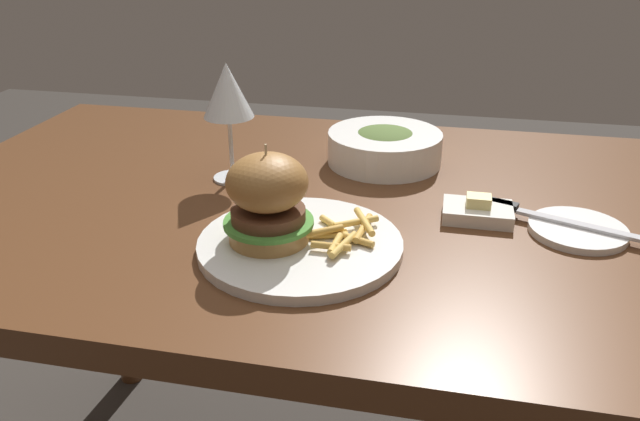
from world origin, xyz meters
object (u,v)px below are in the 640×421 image
at_px(main_plate, 300,244).
at_px(burger_sandwich, 268,198).
at_px(soup_bowl, 385,146).
at_px(wine_glass, 228,93).
at_px(table_knife, 541,215).
at_px(bread_plate, 578,230).
at_px(butter_dish, 477,211).

bearing_deg(main_plate, burger_sandwich, -170.11).
bearing_deg(soup_bowl, wine_glass, -152.12).
bearing_deg(table_knife, wine_glass, 171.74).
xyz_separation_m(burger_sandwich, wine_glass, (-0.13, 0.22, 0.07)).
bearing_deg(wine_glass, burger_sandwich, -60.02).
height_order(main_plate, bread_plate, main_plate).
bearing_deg(wine_glass, soup_bowl, 27.88).
xyz_separation_m(burger_sandwich, butter_dish, (0.27, 0.15, -0.06)).
xyz_separation_m(table_knife, butter_dish, (-0.09, -0.00, -0.00)).
bearing_deg(table_knife, butter_dish, -179.53).
bearing_deg(main_plate, bread_plate, 18.77).
bearing_deg(butter_dish, burger_sandwich, -151.17).
relative_size(wine_glass, bread_plate, 1.46).
bearing_deg(butter_dish, wine_glass, 169.86).
relative_size(burger_sandwich, table_knife, 0.60).
xyz_separation_m(wine_glass, table_knife, (0.48, -0.07, -0.13)).
distance_m(wine_glass, table_knife, 0.50).
distance_m(bread_plate, butter_dish, 0.14).
bearing_deg(wine_glass, butter_dish, -10.14).
bearing_deg(bread_plate, burger_sandwich, -162.08).
bearing_deg(soup_bowl, bread_plate, -36.08).
xyz_separation_m(burger_sandwich, table_knife, (0.35, 0.15, -0.06)).
height_order(wine_glass, table_knife, wine_glass).
relative_size(main_plate, bread_plate, 2.03).
height_order(main_plate, wine_glass, wine_glass).
distance_m(wine_glass, bread_plate, 0.55).
height_order(burger_sandwich, table_knife, burger_sandwich).
bearing_deg(bread_plate, soup_bowl, 143.92).
height_order(wine_glass, soup_bowl, wine_glass).
distance_m(bread_plate, table_knife, 0.05).
relative_size(wine_glass, butter_dish, 1.96).
bearing_deg(burger_sandwich, main_plate, 9.89).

